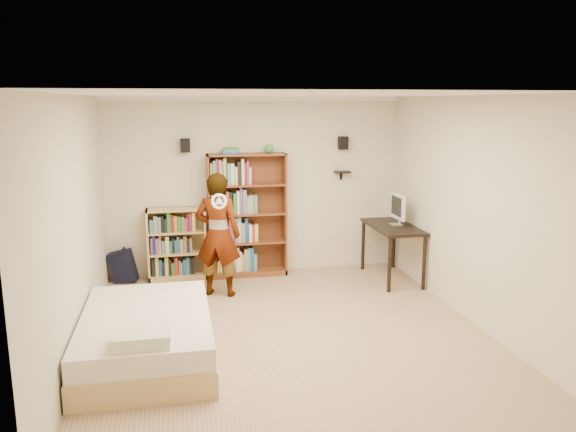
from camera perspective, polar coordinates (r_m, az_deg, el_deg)
The scene contains 14 objects.
ground at distance 6.62m, azimuth 0.07°, elevation -11.84°, with size 4.50×5.00×0.01m, color tan.
room_shell at distance 6.13m, azimuth 0.07°, elevation 3.45°, with size 4.52×5.02×2.71m.
crown_molding at distance 6.07m, azimuth 0.07°, elevation 11.96°, with size 4.50×5.00×0.06m.
speaker_left at distance 8.37m, azimuth -10.40°, elevation 7.07°, with size 0.14×0.12×0.20m, color black.
speaker_right at distance 8.76m, azimuth 5.62°, elevation 7.39°, with size 0.14×0.12×0.20m, color black.
wall_shelf at distance 8.81m, azimuth 5.55°, elevation 4.48°, with size 0.25×0.16×0.03m, color black.
tall_bookshelf at distance 8.51m, azimuth -4.17°, elevation 0.06°, with size 1.18×0.34×1.87m, color brown, non-canonical shape.
low_bookshelf at distance 8.55m, azimuth -11.22°, elevation -2.82°, with size 0.86×0.32×1.08m, color #D5BA72, non-canonical shape.
computer_desk at distance 8.56m, azimuth 10.51°, elevation -3.64°, with size 0.61×1.21×0.83m, color black, non-canonical shape.
imac at distance 8.45m, azimuth 10.97°, elevation 0.64°, with size 0.09×0.46×0.46m, color silver, non-canonical shape.
daybed at distance 6.12m, azimuth -14.17°, elevation -11.16°, with size 1.32×2.03×0.60m, color silver, non-canonical shape.
person at distance 7.68m, azimuth -7.12°, elevation -1.91°, with size 0.62×0.41×1.70m, color black.
wii_wheel at distance 7.26m, azimuth -7.02°, elevation 1.48°, with size 0.21×0.21×0.04m, color silver.
navy_bag at distance 8.65m, azimuth -16.40°, elevation -4.89°, with size 0.37×0.24×0.50m, color black, non-canonical shape.
Camera 1 is at (-1.22, -5.95, 2.63)m, focal length 35.00 mm.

